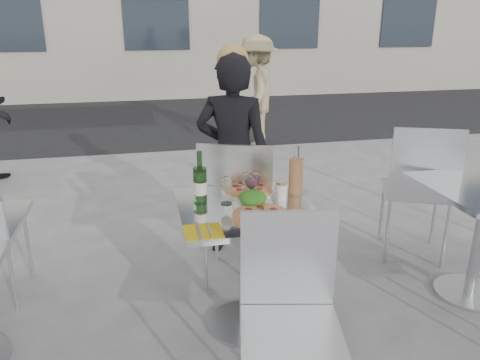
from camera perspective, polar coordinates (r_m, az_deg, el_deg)
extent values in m
plane|color=slate|center=(2.88, 0.67, -17.22)|extent=(80.00, 80.00, 0.00)
cube|color=black|center=(8.94, -8.89, 7.68)|extent=(24.00, 5.00, 0.00)
cylinder|color=#B7BABF|center=(2.87, 0.68, -17.03)|extent=(0.44, 0.44, 0.02)
cylinder|color=#B7BABF|center=(2.68, 0.71, -10.80)|extent=(0.07, 0.07, 0.72)
cube|color=silver|center=(2.52, 0.74, -3.56)|extent=(0.72, 0.72, 0.03)
cylinder|color=#B7BABF|center=(3.48, 26.14, -12.23)|extent=(0.44, 0.44, 0.02)
cylinder|color=#B7BABF|center=(3.32, 27.03, -6.88)|extent=(0.07, 0.07, 0.72)
cylinder|color=silver|center=(3.38, 3.69, -6.59)|extent=(0.03, 0.03, 0.49)
cylinder|color=silver|center=(3.42, -2.88, -6.23)|extent=(0.03, 0.03, 0.49)
cylinder|color=silver|center=(3.03, 3.18, -9.74)|extent=(0.03, 0.03, 0.49)
cylinder|color=silver|center=(3.08, -4.19, -9.28)|extent=(0.03, 0.03, 0.49)
cube|color=silver|center=(3.12, -0.05, -3.69)|extent=(0.58, 0.58, 0.03)
cube|color=silver|center=(2.81, -0.66, -0.55)|extent=(0.44, 0.18, 0.49)
cylinder|color=silver|center=(2.33, 0.85, -20.24)|extent=(0.02, 0.02, 0.45)
cylinder|color=silver|center=(2.36, 10.19, -19.93)|extent=(0.02, 0.02, 0.45)
cube|color=silver|center=(2.05, 6.28, -18.18)|extent=(0.50, 0.50, 0.03)
cube|color=silver|center=(2.10, 5.89, -9.47)|extent=(0.42, 0.11, 0.45)
cylinder|color=silver|center=(3.52, -24.40, -7.32)|extent=(0.03, 0.03, 0.49)
cylinder|color=silver|center=(3.18, -26.08, -10.36)|extent=(0.03, 0.03, 0.49)
cylinder|color=silver|center=(3.99, 22.59, -3.91)|extent=(0.03, 0.03, 0.50)
cylinder|color=silver|center=(3.93, 16.91, -3.63)|extent=(0.03, 0.03, 0.50)
cylinder|color=silver|center=(3.64, 23.76, -6.29)|extent=(0.03, 0.03, 0.50)
cylinder|color=silver|center=(3.56, 17.50, -6.03)|extent=(0.03, 0.03, 0.50)
cube|color=silver|center=(3.68, 20.65, -1.20)|extent=(0.61, 0.61, 0.03)
cube|color=silver|center=(3.39, 21.76, 1.70)|extent=(0.44, 0.21, 0.50)
imported|color=black|center=(3.41, -0.86, 2.78)|extent=(0.65, 0.55, 1.50)
imported|color=tan|center=(6.49, 2.06, 10.59)|extent=(0.86, 1.12, 1.53)
cylinder|color=#E0A257|center=(2.38, 2.67, -4.35)|extent=(0.30, 0.30, 0.02)
cylinder|color=beige|center=(2.37, 2.67, -4.13)|extent=(0.26, 0.26, 0.00)
cylinder|color=white|center=(2.72, 1.01, -1.35)|extent=(0.31, 0.31, 0.01)
cylinder|color=#E0A257|center=(2.71, 1.01, -1.06)|extent=(0.27, 0.27, 0.02)
cylinder|color=beige|center=(2.71, 1.01, -0.86)|extent=(0.24, 0.24, 0.00)
cylinder|color=white|center=(2.52, 1.58, -3.02)|extent=(0.22, 0.22, 0.01)
ellipsoid|color=#206E1B|center=(2.50, 1.59, -2.19)|extent=(0.15, 0.15, 0.08)
sphere|color=#B21914|center=(2.53, 2.36, -1.75)|extent=(0.03, 0.03, 0.03)
cylinder|color=#285620|center=(2.53, -4.88, -0.72)|extent=(0.07, 0.07, 0.20)
cone|color=#285620|center=(2.50, -4.94, 1.44)|extent=(0.07, 0.07, 0.03)
cylinder|color=#285620|center=(2.48, -4.97, 2.43)|extent=(0.03, 0.03, 0.10)
cylinder|color=silver|center=(2.53, -4.87, -0.94)|extent=(0.08, 0.08, 0.07)
cylinder|color=tan|center=(2.64, 6.83, 0.31)|extent=(0.08, 0.08, 0.22)
cylinder|color=white|center=(2.60, 6.95, 3.24)|extent=(0.03, 0.03, 0.08)
cylinder|color=white|center=(2.60, 5.03, -1.45)|extent=(0.06, 0.06, 0.09)
cylinder|color=silver|center=(2.58, 5.06, -0.35)|extent=(0.06, 0.06, 0.02)
cylinder|color=white|center=(2.55, -1.68, -2.87)|extent=(0.06, 0.06, 0.00)
cylinder|color=white|center=(2.53, -1.69, -1.96)|extent=(0.01, 0.01, 0.09)
ellipsoid|color=white|center=(2.51, -1.70, -0.46)|extent=(0.07, 0.07, 0.08)
ellipsoid|color=#EAEEA8|center=(2.51, -1.70, -0.68)|extent=(0.05, 0.05, 0.05)
cylinder|color=white|center=(2.62, 0.83, -2.22)|extent=(0.06, 0.06, 0.00)
cylinder|color=white|center=(2.60, 0.83, -1.34)|extent=(0.01, 0.01, 0.09)
ellipsoid|color=white|center=(2.58, 0.84, 0.12)|extent=(0.07, 0.07, 0.08)
ellipsoid|color=#EAEEA8|center=(2.58, 0.84, -0.09)|extent=(0.05, 0.05, 0.05)
cylinder|color=white|center=(2.58, 1.35, -2.54)|extent=(0.06, 0.06, 0.00)
cylinder|color=white|center=(2.57, 1.35, -1.65)|extent=(0.01, 0.01, 0.09)
ellipsoid|color=white|center=(2.54, 1.36, -0.17)|extent=(0.07, 0.07, 0.08)
ellipsoid|color=#4B0A1D|center=(2.55, 1.36, -0.38)|extent=(0.05, 0.05, 0.05)
cylinder|color=white|center=(2.64, 1.81, -2.03)|extent=(0.06, 0.06, 0.00)
cylinder|color=white|center=(2.63, 1.82, -1.15)|extent=(0.01, 0.01, 0.09)
ellipsoid|color=white|center=(2.61, 1.83, 0.29)|extent=(0.07, 0.07, 0.08)
ellipsoid|color=#4B0A1D|center=(2.61, 1.83, 0.09)|extent=(0.05, 0.05, 0.05)
cube|color=gold|center=(2.22, -4.50, -6.28)|extent=(0.18, 0.18, 0.00)
cube|color=#B7BABF|center=(2.22, -5.02, -6.23)|extent=(0.02, 0.20, 0.00)
cube|color=#B7BABF|center=(2.22, -3.74, -6.12)|extent=(0.01, 0.18, 0.00)
cube|color=gold|center=(2.39, 8.29, -4.57)|extent=(0.24, 0.24, 0.00)
cube|color=#B7BABF|center=(2.38, 7.84, -4.52)|extent=(0.11, 0.18, 0.00)
cube|color=#B7BABF|center=(2.40, 8.96, -4.41)|extent=(0.09, 0.16, 0.00)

